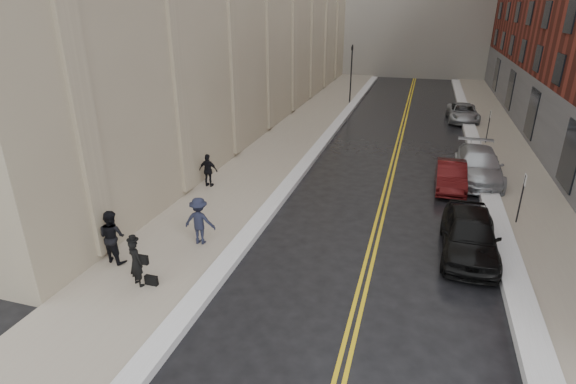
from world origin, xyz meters
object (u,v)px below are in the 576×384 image
Objects in this scene: car_silver_near at (478,165)px; car_silver_far at (463,113)px; car_black at (470,234)px; car_maroon at (451,176)px; pedestrian_main at (136,263)px; pedestrian_a at (112,236)px; pedestrian_c at (208,170)px; pedestrian_b at (199,221)px.

car_silver_near is 1.14× the size of car_silver_far.
car_black reaches higher than car_maroon.
car_silver_far is at bearing -89.28° from pedestrian_main.
car_silver_near is 17.76m from pedestrian_a.
car_black is 1.00× the size of car_silver_far.
car_maroon is 0.73× the size of car_silver_near.
car_maroon is (-0.40, 6.51, -0.16)m from car_black.
car_silver_near is at bearing -106.30° from pedestrian_main.
pedestrian_c reaches higher than car_silver_far.
pedestrian_main reaches higher than car_silver_far.
pedestrian_a reaches higher than car_maroon.
car_maroon is at bearing -130.72° from car_silver_near.
pedestrian_a is at bearing -159.26° from car_black.
car_silver_near reaches higher than car_maroon.
car_silver_near is at bearing -123.89° from pedestrian_a.
car_black is 12.08m from pedestrian_c.
pedestrian_main reaches higher than car_silver_near.
pedestrian_b is at bearing -165.85° from car_black.
pedestrian_main is 3.10m from pedestrian_b.
pedestrian_a is 1.16× the size of pedestrian_c.
car_silver_near is at bearing -139.33° from pedestrian_b.
pedestrian_c is at bearing -162.70° from car_maroon.
car_silver_far is 2.91× the size of pedestrian_c.
pedestrian_c is (-11.70, 3.02, 0.16)m from car_black.
car_silver_far is 2.50× the size of pedestrian_a.
pedestrian_b is (-9.49, -2.24, 0.25)m from car_black.
pedestrian_a is (-12.72, -25.62, 0.44)m from car_silver_far.
car_maroon is at bearing -124.64° from pedestrian_a.
pedestrian_c is (-12.68, -18.36, 0.31)m from car_silver_far.
pedestrian_c is (-11.30, -3.49, 0.32)m from car_maroon.
pedestrian_a reaches higher than pedestrian_b.
pedestrian_b is 5.71m from pedestrian_c.
pedestrian_main is 0.85× the size of pedestrian_a.
pedestrian_c is at bearing -71.34° from pedestrian_b.
pedestrian_a is (-11.34, -10.75, 0.45)m from car_maroon.
pedestrian_b is (-10.47, -10.38, 0.27)m from car_silver_near.
car_black is 6.52m from car_maroon.
pedestrian_a reaches higher than pedestrian_c.
car_silver_far is at bearing -104.52° from pedestrian_a.
pedestrian_main is (-11.12, -26.65, 0.30)m from car_silver_far.
pedestrian_main is 0.99× the size of pedestrian_c.
pedestrian_a is (-1.60, 1.03, 0.14)m from pedestrian_main.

